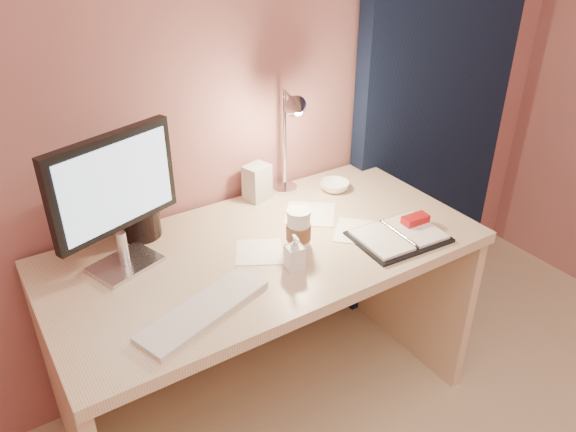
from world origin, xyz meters
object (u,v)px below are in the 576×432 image
planner (400,235)px  product_box (257,182)px  monitor (113,192)px  coffee_cup (299,229)px  desk (256,290)px  lotion_bottle (295,252)px  dark_jar (138,211)px  keyboard (204,310)px  desk_lamp (307,133)px  bowl (334,186)px

planner → product_box: 0.56m
monitor → planner: (0.82, -0.33, -0.25)m
monitor → coffee_cup: bearing=-38.8°
desk → lotion_bottle: size_ratio=12.14×
planner → dark_jar: bearing=149.6°
keyboard → desk_lamp: bearing=14.7°
planner → dark_jar: (-0.71, 0.48, 0.08)m
coffee_cup → lotion_bottle: size_ratio=1.13×
keyboard → dark_jar: dark_jar is taller
dark_jar → product_box: 0.46m
lotion_bottle → product_box: 0.47m
planner → bowl: 0.39m
monitor → coffee_cup: monitor is taller
bowl → desk_lamp: desk_lamp is taller
coffee_cup → lotion_bottle: bearing=-129.0°
coffee_cup → dark_jar: dark_jar is taller
planner → lotion_bottle: (-0.39, 0.04, 0.05)m
keyboard → planner: 0.71m
desk → monitor: size_ratio=3.25×
desk_lamp → dark_jar: bearing=-171.1°
lotion_bottle → dark_jar: size_ratio=0.62×
desk → bowl: size_ratio=12.35×
planner → product_box: product_box is taller
coffee_cup → lotion_bottle: 0.13m
monitor → desk: bearing=-26.9°
dark_jar → planner: bearing=-34.0°
lotion_bottle → dark_jar: 0.55m
dark_jar → lotion_bottle: bearing=-53.5°
keyboard → desk_lamp: 0.77m
keyboard → coffee_cup: 0.43m
planner → monitor: bearing=161.6°
monitor → planner: 0.92m
planner → bowl: (0.02, 0.39, 0.01)m
planner → desk_lamp: (-0.11, 0.40, 0.25)m
monitor → lotion_bottle: size_ratio=3.73×
desk → keyboard: keyboard is taller
planner → dark_jar: 0.86m
lotion_bottle → product_box: bearing=73.8°
desk → desk_lamp: (0.30, 0.13, 0.49)m
bowl → desk_lamp: size_ratio=0.27×
bowl → dark_jar: bearing=173.1°
monitor → dark_jar: size_ratio=2.31×
coffee_cup → product_box: bearing=81.9°
monitor → coffee_cup: (0.51, -0.19, -0.20)m
desk → desk_lamp: desk_lamp is taller
monitor → desk_lamp: monitor is taller
desk → dark_jar: dark_jar is taller
keyboard → coffee_cup: size_ratio=3.08×
lotion_bottle → planner: bearing=-6.4°
monitor → coffee_cup: size_ratio=3.31×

